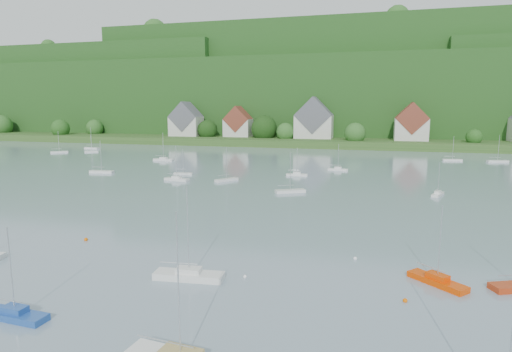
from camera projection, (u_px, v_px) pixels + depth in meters
The scene contains 14 objects.
far_shore_strip at pixel (306, 139), 201.63m from camera, with size 600.00×60.00×3.00m, color #2C531F.
forested_ridge at pixel (324, 96), 263.43m from camera, with size 620.00×181.22×69.89m.
village_building_0 at pixel (186, 122), 202.19m from camera, with size 14.00×10.40×16.00m.
village_building_1 at pixel (238, 124), 197.75m from camera, with size 12.00×9.36×14.00m.
village_building_2 at pixel (314, 121), 187.50m from camera, with size 16.00×11.44×18.00m.
village_building_3 at pixel (411, 125), 175.38m from camera, with size 13.00×10.40×15.50m.
near_sailboat_1 at pixel (15, 314), 34.24m from camera, with size 5.67×1.89×7.55m.
near_sailboat_3 at pixel (189, 275), 42.12m from camera, with size 7.02×2.57×9.27m.
near_sailboat_5 at pixel (437, 280), 40.88m from camera, with size 5.31×5.03×7.72m.
mooring_buoy_1 at pixel (245, 278), 42.53m from camera, with size 0.38×0.38×0.38m, color white.
mooring_buoy_2 at pixel (405, 302), 37.29m from camera, with size 0.41×0.41×0.41m, color #F76300.
mooring_buoy_3 at pixel (86, 241), 54.33m from camera, with size 0.47×0.47×0.47m, color #F76300.
mooring_buoy_4 at pixel (355, 260), 47.59m from camera, with size 0.41×0.41×0.41m, color white.
far_sailboat_cluster at pixel (300, 166), 119.80m from camera, with size 193.69×69.24×8.71m.
Camera 1 is at (30.10, -0.92, 16.74)m, focal length 30.21 mm.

